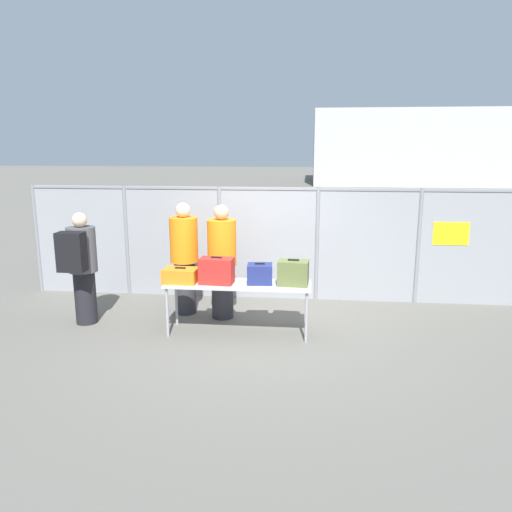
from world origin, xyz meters
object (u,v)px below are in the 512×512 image
object	(u,v)px
suitcase_olive	(293,273)
utility_trailer	(344,259)
inspection_table	(238,287)
security_worker_near	(222,260)
security_worker_far	(184,257)
traveler_hooded	(81,264)
suitcase_orange	(181,276)
suitcase_navy	(260,274)
suitcase_red	(217,271)

from	to	relation	value
suitcase_olive	utility_trailer	bearing A→B (deg)	74.65
inspection_table	security_worker_near	xyz separation A→B (m)	(-0.35, 0.67, 0.24)
inspection_table	utility_trailer	size ratio (longest dim) A/B	0.56
security_worker_far	traveler_hooded	bearing A→B (deg)	-2.03
traveler_hooded	security_worker_far	world-z (taller)	security_worker_far
suitcase_orange	security_worker_near	world-z (taller)	security_worker_near
suitcase_olive	security_worker_far	xyz separation A→B (m)	(-1.81, 0.82, 0.01)
security_worker_near	security_worker_far	distance (m)	0.67
traveler_hooded	suitcase_orange	bearing A→B (deg)	-17.00
security_worker_far	suitcase_orange	bearing A→B (deg)	72.37
suitcase_navy	security_worker_near	distance (m)	0.91
suitcase_red	suitcase_navy	size ratio (longest dim) A/B	1.30
suitcase_orange	suitcase_navy	size ratio (longest dim) A/B	1.32
inspection_table	traveler_hooded	xyz separation A→B (m)	(-2.44, 0.14, 0.25)
suitcase_navy	suitcase_olive	bearing A→B (deg)	-4.03
suitcase_olive	suitcase_orange	bearing A→B (deg)	-178.28
suitcase_orange	suitcase_navy	xyz separation A→B (m)	(1.16, 0.08, 0.04)
utility_trailer	suitcase_orange	bearing A→B (deg)	-126.32
suitcase_navy	utility_trailer	size ratio (longest dim) A/B	0.10
utility_trailer	security_worker_far	bearing A→B (deg)	-136.00
utility_trailer	traveler_hooded	bearing A→B (deg)	-141.24
suitcase_navy	utility_trailer	bearing A→B (deg)	67.32
suitcase_olive	utility_trailer	size ratio (longest dim) A/B	0.12
suitcase_orange	utility_trailer	distance (m)	4.43
suitcase_navy	inspection_table	bearing A→B (deg)	-171.27
suitcase_navy	suitcase_orange	bearing A→B (deg)	-175.87
inspection_table	traveler_hooded	bearing A→B (deg)	176.82
inspection_table	security_worker_far	distance (m)	1.33
suitcase_navy	suitcase_olive	distance (m)	0.49
suitcase_red	security_worker_far	distance (m)	1.11
security_worker_far	utility_trailer	distance (m)	3.89
security_worker_far	utility_trailer	size ratio (longest dim) A/B	0.49
suitcase_olive	utility_trailer	distance (m)	3.67
suitcase_orange	suitcase_red	world-z (taller)	suitcase_red
suitcase_orange	utility_trailer	size ratio (longest dim) A/B	0.13
suitcase_red	utility_trailer	size ratio (longest dim) A/B	0.13
suitcase_orange	suitcase_red	bearing A→B (deg)	1.03
suitcase_navy	security_worker_far	world-z (taller)	security_worker_far
suitcase_red	suitcase_olive	world-z (taller)	suitcase_red
suitcase_orange	security_worker_far	xyz separation A→B (m)	(-0.16, 0.87, 0.08)
suitcase_navy	utility_trailer	world-z (taller)	suitcase_navy
suitcase_red	suitcase_navy	bearing A→B (deg)	6.77
traveler_hooded	security_worker_near	xyz separation A→B (m)	(2.09, 0.54, -0.01)
suitcase_red	utility_trailer	distance (m)	4.14
suitcase_navy	utility_trailer	xyz separation A→B (m)	(1.45, 3.46, -0.53)
traveler_hooded	utility_trailer	world-z (taller)	traveler_hooded
traveler_hooded	inspection_table	bearing A→B (deg)	-14.06
inspection_table	suitcase_orange	world-z (taller)	suitcase_orange
security_worker_near	security_worker_far	bearing A→B (deg)	2.51
suitcase_olive	security_worker_far	world-z (taller)	security_worker_far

